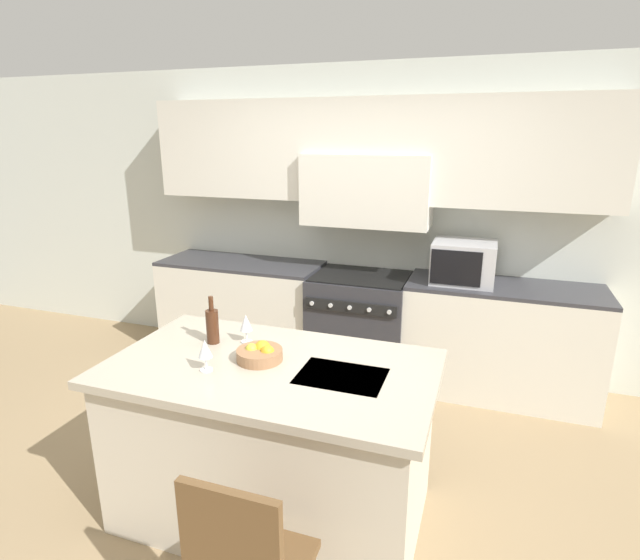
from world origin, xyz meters
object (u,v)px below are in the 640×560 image
(range_stove, at_px, (360,325))
(wine_bottle, at_px, (212,325))
(wine_glass_near, at_px, (205,350))
(fruit_bowl, at_px, (260,353))
(wine_glass_far, at_px, (246,324))
(microwave, at_px, (463,262))

(range_stove, distance_m, wine_bottle, 1.86)
(wine_glass_near, xyz_separation_m, fruit_bowl, (0.21, 0.21, -0.08))
(wine_glass_near, distance_m, wine_glass_far, 0.40)
(wine_bottle, bearing_deg, wine_glass_near, -65.05)
(wine_bottle, relative_size, wine_glass_far, 1.67)
(wine_bottle, xyz_separation_m, wine_glass_near, (0.15, -0.32, 0.01))
(range_stove, bearing_deg, wine_bottle, -104.81)
(wine_bottle, height_order, wine_glass_far, wine_bottle)
(fruit_bowl, bearing_deg, microwave, 63.11)
(wine_bottle, distance_m, fruit_bowl, 0.39)
(range_stove, distance_m, fruit_bowl, 1.90)
(wine_glass_near, bearing_deg, wine_bottle, 114.95)
(wine_bottle, relative_size, wine_glass_near, 1.67)
(microwave, xyz_separation_m, fruit_bowl, (-0.94, -1.84, -0.14))
(wine_glass_near, relative_size, wine_glass_far, 1.00)
(range_stove, height_order, wine_bottle, wine_bottle)
(range_stove, distance_m, wine_glass_near, 2.14)
(microwave, relative_size, fruit_bowl, 1.97)
(range_stove, height_order, wine_glass_far, wine_glass_far)
(microwave, bearing_deg, fruit_bowl, -116.89)
(wine_bottle, distance_m, wine_glass_near, 0.36)
(range_stove, distance_m, wine_glass_far, 1.76)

